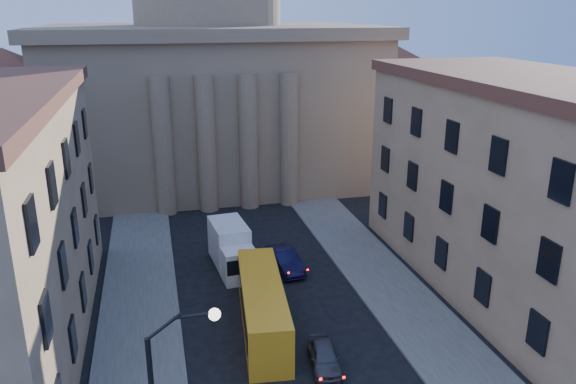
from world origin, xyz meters
The scene contains 8 objects.
sidewalk_left centered at (-8.50, 18.00, 0.07)m, with size 5.00×60.00×0.15m, color #55534E.
sidewalk_right centered at (8.50, 18.00, 0.07)m, with size 5.00×60.00×0.15m, color #55534E.
church centered at (0.00, 55.47, 11.88)m, with size 68.02×28.76×36.60m.
building_right centered at (17.00, 22.00, 7.42)m, with size 11.60×26.60×14.70m.
car_right_far centered at (1.35, 15.83, 0.65)m, with size 1.53×3.80×1.29m, color #444448.
car_right_distant centered at (2.07, 28.10, 0.79)m, with size 1.66×4.77×1.57m, color black.
city_bus centered at (-1.14, 20.50, 1.61)m, with size 3.50×10.80×2.99m.
box_truck centered at (-1.73, 29.25, 1.58)m, with size 2.96×6.28×3.34m.
Camera 1 is at (-6.78, -9.14, 18.55)m, focal length 35.00 mm.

